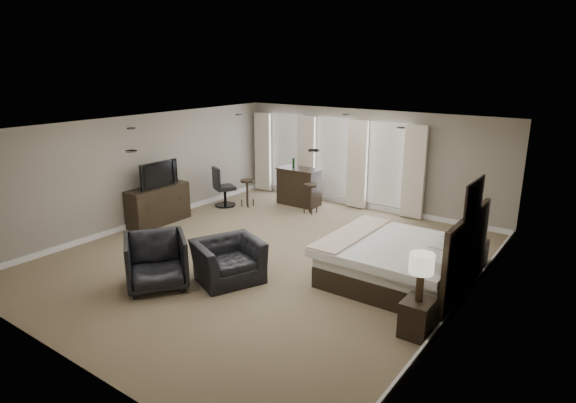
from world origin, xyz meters
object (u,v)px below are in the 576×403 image
Objects in this scene: bar_counter at (299,186)px; bed at (401,243)px; tv at (157,184)px; bar_stool_left at (247,193)px; armchair_near at (228,254)px; armchair_far at (156,259)px; lamp_near at (421,278)px; nightstand_near at (417,318)px; bar_stool_right at (311,199)px; desk_chair at (225,187)px; lamp_far at (478,225)px; nightstand_far at (474,254)px; dresser at (158,205)px.

bed is at bearing -35.62° from bar_counter.
tv is 1.44× the size of bar_stool_left.
armchair_far reaches higher than armchair_near.
tv is at bearing 85.83° from armchair_far.
bed is 4.22m from armchair_far.
lamp_near is 0.95× the size of bar_stool_left.
tv is (-6.92, 1.16, 0.72)m from nightstand_near.
bar_counter is at bearing 44.92° from armchair_far.
desk_chair reaches higher than bar_stool_right.
armchair_far is (-4.23, -1.13, -0.38)m from lamp_near.
bed is at bearing -121.54° from lamp_far.
lamp_far is at bearing -10.15° from armchair_far.
bar_stool_left is (0.81, 2.33, -0.61)m from tv.
bar_stool_left is (-6.11, 3.48, -0.52)m from lamp_near.
lamp_near is 2.90m from lamp_far.
dresser is at bearing -165.86° from nightstand_far.
bed is 6.04m from tv.
tv is 3.57m from armchair_far.
nightstand_near is 0.34× the size of dresser.
bar_counter is (-5.08, 1.55, 0.24)m from nightstand_far.
bed is 3.14× the size of bar_stool_left.
desk_chair reaches higher than armchair_far.
lamp_near is at bearing -90.00° from nightstand_far.
lamp_near is 0.91× the size of bar_stool_right.
armchair_far is (-0.82, -0.91, 0.02)m from armchair_near.
bar_stool_right reaches higher than nightstand_near.
nightstand_near is 7.05m from tv.
lamp_near is at bearing -99.49° from tv.
bar_counter is at bearing 144.58° from bar_stool_right.
desk_chair is at bearing 67.59° from armchair_near.
bar_stool_right is (-0.16, 5.09, -0.12)m from armchair_far.
armchair_far is at bearing -130.36° from tv.
armchair_near is at bearing -76.80° from bar_stool_right.
dresser reaches higher than nightstand_near.
lamp_far is 0.58× the size of desk_chair.
armchair_far is at bearing -40.36° from dresser.
bar_stool_right is (-4.39, 3.96, 0.12)m from nightstand_near.
bar_stool_left is 1.79m from bar_stool_right.
armchair_far is at bearing -136.33° from lamp_far.
tv reaches higher than bar_stool_right.
lamp_near is 0.66× the size of tv.
dresser reaches higher than bar_stool_right.
armchair_far is at bearing -88.20° from bar_stool_right.
bar_stool_right is (1.72, 0.47, 0.02)m from bar_stool_left.
lamp_far is 7.14m from tv.
nightstand_far is 4.62m from armchair_near.
armchair_near reaches higher than dresser.
armchair_near is (-2.52, -1.67, -0.25)m from bed.
lamp_far is (0.00, 2.90, 0.58)m from nightstand_near.
armchair_near is at bearing -176.30° from nightstand_near.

